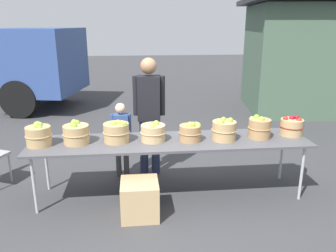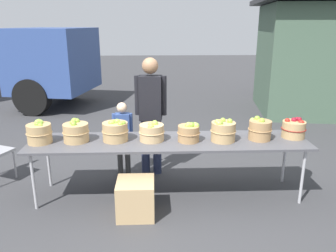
# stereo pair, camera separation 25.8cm
# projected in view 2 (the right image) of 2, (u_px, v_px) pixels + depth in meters

# --- Properties ---
(ground_plane) EXTENTS (40.00, 40.00, 0.00)m
(ground_plane) POSITION_uv_depth(u_px,v_px,m) (169.00, 194.00, 4.46)
(ground_plane) COLOR #38383A
(market_table) EXTENTS (3.50, 0.76, 0.75)m
(market_table) POSITION_uv_depth(u_px,v_px,m) (169.00, 143.00, 4.25)
(market_table) COLOR #4C4C51
(market_table) RESTS_ON ground
(apple_basket_green_0) EXTENTS (0.31, 0.31, 0.29)m
(apple_basket_green_0) POSITION_uv_depth(u_px,v_px,m) (39.00, 133.00, 4.13)
(apple_basket_green_0) COLOR tan
(apple_basket_green_0) RESTS_ON market_table
(apple_basket_green_1) EXTENTS (0.33, 0.33, 0.28)m
(apple_basket_green_1) POSITION_uv_depth(u_px,v_px,m) (76.00, 132.00, 4.19)
(apple_basket_green_1) COLOR tan
(apple_basket_green_1) RESTS_ON market_table
(apple_basket_green_2) EXTENTS (0.34, 0.34, 0.28)m
(apple_basket_green_2) POSITION_uv_depth(u_px,v_px,m) (115.00, 131.00, 4.21)
(apple_basket_green_2) COLOR tan
(apple_basket_green_2) RESTS_ON market_table
(apple_basket_green_3) EXTENTS (0.33, 0.33, 0.26)m
(apple_basket_green_3) POSITION_uv_depth(u_px,v_px,m) (152.00, 132.00, 4.22)
(apple_basket_green_3) COLOR tan
(apple_basket_green_3) RESTS_ON market_table
(apple_basket_green_4) EXTENTS (0.29, 0.29, 0.25)m
(apple_basket_green_4) POSITION_uv_depth(u_px,v_px,m) (189.00, 132.00, 4.19)
(apple_basket_green_4) COLOR #A87F51
(apple_basket_green_4) RESTS_ON market_table
(apple_basket_green_5) EXTENTS (0.32, 0.32, 0.29)m
(apple_basket_green_5) POSITION_uv_depth(u_px,v_px,m) (223.00, 131.00, 4.20)
(apple_basket_green_5) COLOR tan
(apple_basket_green_5) RESTS_ON market_table
(apple_basket_green_6) EXTENTS (0.30, 0.30, 0.29)m
(apple_basket_green_6) POSITION_uv_depth(u_px,v_px,m) (260.00, 129.00, 4.26)
(apple_basket_green_6) COLOR #A87F51
(apple_basket_green_6) RESTS_ON market_table
(apple_basket_red_0) EXTENTS (0.31, 0.31, 0.26)m
(apple_basket_red_0) POSITION_uv_depth(u_px,v_px,m) (294.00, 129.00, 4.33)
(apple_basket_red_0) COLOR tan
(apple_basket_red_0) RESTS_ON market_table
(vendor_adult) EXTENTS (0.45, 0.26, 1.72)m
(vendor_adult) POSITION_uv_depth(u_px,v_px,m) (151.00, 108.00, 4.81)
(vendor_adult) COLOR #262D4C
(vendor_adult) RESTS_ON ground
(child_customer) EXTENTS (0.29, 0.16, 1.10)m
(child_customer) POSITION_uv_depth(u_px,v_px,m) (123.00, 133.00, 4.85)
(child_customer) COLOR #3F3F3F
(child_customer) RESTS_ON ground
(food_kiosk) EXTENTS (3.89, 3.39, 2.74)m
(food_kiosk) POSITION_uv_depth(u_px,v_px,m) (326.00, 56.00, 8.27)
(food_kiosk) COLOR #47604C
(food_kiosk) RESTS_ON ground
(produce_crate) EXTENTS (0.43, 0.43, 0.43)m
(produce_crate) POSITION_uv_depth(u_px,v_px,m) (136.00, 198.00, 3.92)
(produce_crate) COLOR tan
(produce_crate) RESTS_ON ground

